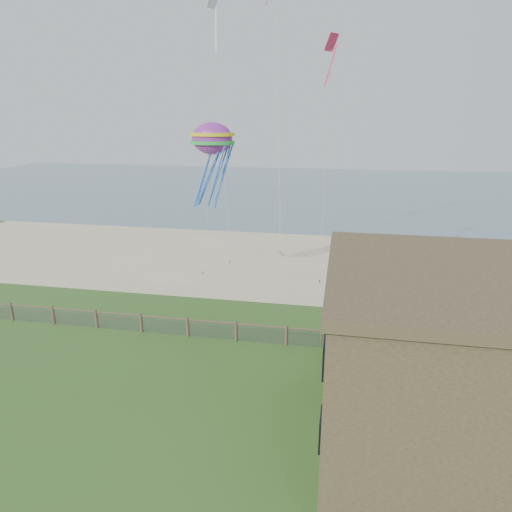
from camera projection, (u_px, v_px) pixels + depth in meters
name	position (u px, v px, depth m)	size (l,w,h in m)	color
ground	(207.00, 399.00, 21.54)	(160.00, 160.00, 0.00)	#34561D
sand_beach	(276.00, 260.00, 42.19)	(72.00, 20.00, 0.02)	#C6B58F
ocean	(311.00, 189.00, 83.49)	(160.00, 68.00, 0.02)	slate
chainlink_fence	(236.00, 332.00, 27.01)	(36.20, 0.20, 1.25)	#4F402C
motel_deck	(474.00, 367.00, 23.83)	(15.00, 2.00, 0.50)	brown
picnic_table	(341.00, 353.00, 25.02)	(1.67, 1.26, 0.70)	brown
octopus_kite	(213.00, 163.00, 32.58)	(3.21, 2.27, 6.61)	#FF2841
kite_white	(213.00, 15.00, 31.96)	(1.18, 0.70, 3.16)	white
kite_red	(331.00, 56.00, 28.00)	(1.08, 0.70, 2.67)	#E52856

